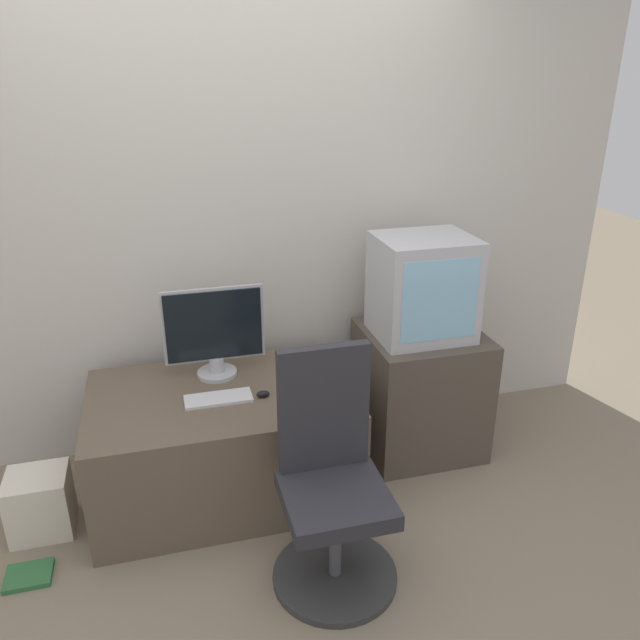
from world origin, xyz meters
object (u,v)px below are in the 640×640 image
Objects in this scene: mouse at (263,394)px; office_chair at (331,491)px; keyboard at (218,399)px; book at (29,576)px; cardboard_box_lower at (40,503)px; main_monitor at (214,332)px; crt_tv at (423,287)px.

mouse is 0.06× the size of office_chair.
office_chair is (0.17, -0.56, -0.16)m from mouse.
keyboard is 1.06m from book.
cardboard_box_lower is 0.33m from book.
main_monitor is at bearing 17.65° from cardboard_box_lower.
office_chair is (-0.70, -0.76, -0.54)m from crt_tv.
main_monitor is at bearing 122.51° from mouse.
crt_tv is 2.80× the size of book.
main_monitor is 7.93× the size of mouse.
crt_tv reaches higher than office_chair.
cardboard_box_lower is (-1.90, -0.19, -0.79)m from crt_tv.
mouse is 0.33× the size of book.
main_monitor reaches higher than keyboard.
crt_tv is 1.16m from office_chair.
mouse is at bearing -167.04° from crt_tv.
keyboard is at bearing 20.24° from book.
keyboard is at bearing 122.38° from office_chair.
office_chair is at bearing -12.56° from book.
office_chair is at bearing -25.49° from cardboard_box_lower.
office_chair reaches higher than mouse.
main_monitor is 1.09m from cardboard_box_lower.
crt_tv is 2.19m from book.
office_chair reaches higher than cardboard_box_lower.
crt_tv is at bearing 5.64° from cardboard_box_lower.
mouse is at bearing -7.80° from keyboard.
mouse is at bearing 15.19° from book.
cardboard_box_lower is at bearing -174.36° from crt_tv.
crt_tv reaches higher than mouse.
keyboard is 1.66× the size of book.
crt_tv reaches higher than keyboard.
book is at bearing -165.81° from crt_tv.
keyboard is (-0.02, -0.26, -0.22)m from main_monitor.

